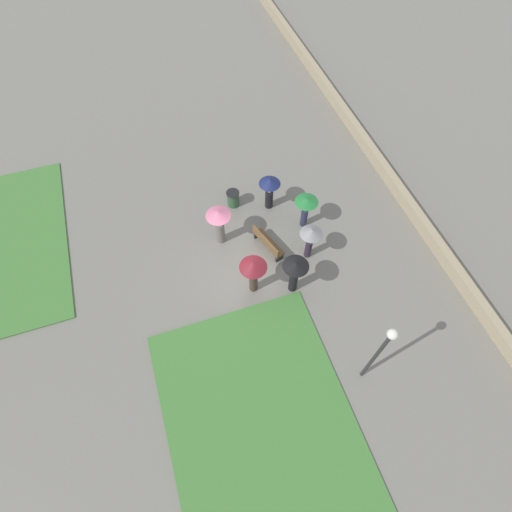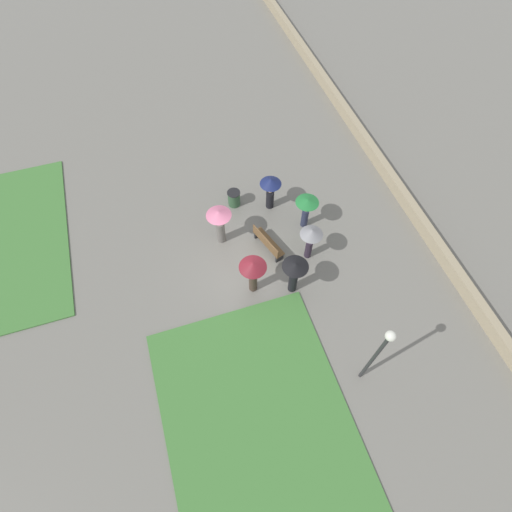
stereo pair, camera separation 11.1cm
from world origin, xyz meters
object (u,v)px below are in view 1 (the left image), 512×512
(crowd_person_navy, at_px, (270,187))
(crowd_person_maroon, at_px, (253,270))
(crowd_person_black, at_px, (295,272))
(crowd_person_green, at_px, (306,206))
(lamp_post, at_px, (381,350))
(trash_bin, at_px, (233,198))
(crowd_person_pink, at_px, (219,221))
(crowd_person_grey, at_px, (311,236))
(park_bench, at_px, (267,243))

(crowd_person_navy, distance_m, crowd_person_maroon, 4.37)
(crowd_person_black, height_order, crowd_person_navy, crowd_person_black)
(crowd_person_maroon, bearing_deg, crowd_person_navy, -88.20)
(crowd_person_navy, relative_size, crowd_person_green, 1.02)
(lamp_post, relative_size, crowd_person_maroon, 2.07)
(trash_bin, xyz_separation_m, crowd_person_navy, (-0.63, -1.52, 0.85))
(trash_bin, xyz_separation_m, crowd_person_pink, (-1.78, 1.09, 0.96))
(crowd_person_grey, height_order, crowd_person_black, crowd_person_black)
(crowd_person_green, bearing_deg, lamp_post, -64.98)
(trash_bin, xyz_separation_m, crowd_person_maroon, (-4.49, 0.51, 1.05))
(park_bench, xyz_separation_m, crowd_person_green, (0.73, -1.98, 0.79))
(crowd_person_navy, xyz_separation_m, crowd_person_green, (-1.49, -1.10, 0.01))
(crowd_person_green, bearing_deg, crowd_person_black, -90.15)
(crowd_person_grey, height_order, crowd_person_maroon, crowd_person_maroon)
(crowd_person_navy, bearing_deg, crowd_person_grey, 143.20)
(crowd_person_navy, distance_m, crowd_person_green, 1.85)
(lamp_post, bearing_deg, crowd_person_pink, 23.45)
(lamp_post, distance_m, crowd_person_green, 7.08)
(trash_bin, relative_size, crowd_person_pink, 0.40)
(crowd_person_maroon, bearing_deg, trash_bin, -66.95)
(crowd_person_black, bearing_deg, crowd_person_grey, 63.21)
(park_bench, relative_size, crowd_person_maroon, 0.91)
(lamp_post, xyz_separation_m, crowd_person_grey, (5.34, -0.11, -1.24))
(trash_bin, height_order, crowd_person_green, crowd_person_green)
(park_bench, distance_m, crowd_person_black, 2.32)
(trash_bin, bearing_deg, crowd_person_green, -128.95)
(crowd_person_maroon, bearing_deg, crowd_person_pink, -48.38)
(crowd_person_navy, height_order, crowd_person_maroon, crowd_person_maroon)
(crowd_person_maroon, relative_size, crowd_person_green, 1.12)
(crowd_person_grey, distance_m, crowd_person_black, 1.75)
(crowd_person_grey, xyz_separation_m, crowd_person_green, (1.58, -0.46, -0.12))
(park_bench, height_order, lamp_post, lamp_post)
(park_bench, bearing_deg, crowd_person_black, 170.81)
(crowd_person_grey, distance_m, crowd_person_navy, 3.14)
(crowd_person_grey, bearing_deg, crowd_person_navy, 139.55)
(crowd_person_black, relative_size, crowd_person_navy, 1.09)
(crowd_person_grey, distance_m, crowd_person_maroon, 2.79)
(crowd_person_navy, xyz_separation_m, crowd_person_maroon, (-3.86, 2.04, 0.20))
(trash_bin, distance_m, crowd_person_navy, 1.85)
(crowd_person_black, bearing_deg, trash_bin, 116.97)
(crowd_person_grey, distance_m, crowd_person_green, 1.65)
(crowd_person_black, bearing_deg, crowd_person_navy, 98.79)
(crowd_person_grey, relative_size, crowd_person_maroon, 0.94)
(crowd_person_black, bearing_deg, park_bench, 114.75)
(crowd_person_maroon, height_order, crowd_person_pink, crowd_person_pink)
(crowd_person_grey, bearing_deg, trash_bin, 158.04)
(crowd_person_pink, bearing_deg, park_bench, -49.90)
(lamp_post, height_order, crowd_person_maroon, lamp_post)
(park_bench, height_order, trash_bin, park_bench)
(lamp_post, height_order, crowd_person_grey, lamp_post)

